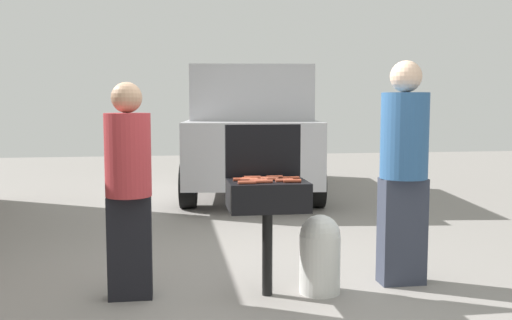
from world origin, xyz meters
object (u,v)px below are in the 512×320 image
hot_dog_10 (264,181)px  hot_dog_7 (252,177)px  hot_dog_4 (249,180)px  hot_dog_6 (250,178)px  hot_dog_11 (292,181)px  hot_dog_12 (291,178)px  propane_tank (320,252)px  hot_dog_1 (284,180)px  hot_dog_0 (270,179)px  person_right (404,164)px  bbq_grill (267,199)px  hot_dog_5 (247,182)px  person_left (128,183)px  hot_dog_9 (274,177)px  hot_dog_2 (266,178)px  hot_dog_8 (242,179)px  hot_dog_3 (258,180)px  parked_minivan (250,130)px

hot_dog_10 → hot_dog_7: bearing=102.0°
hot_dog_4 → hot_dog_6: (0.02, 0.07, 0.00)m
hot_dog_11 → hot_dog_12: (0.02, 0.16, 0.00)m
hot_dog_12 → propane_tank: 0.62m
hot_dog_1 → hot_dog_11: (0.05, -0.04, 0.00)m
hot_dog_1 → hot_dog_10: size_ratio=1.00×
hot_dog_0 → person_right: person_right is taller
bbq_grill → hot_dog_11: (0.17, -0.12, 0.15)m
hot_dog_11 → hot_dog_6: bearing=147.8°
hot_dog_5 → person_left: size_ratio=0.08×
hot_dog_1 → hot_dog_0: bearing=132.7°
hot_dog_4 → hot_dog_9: same height
bbq_grill → person_right: bearing=6.2°
hot_dog_2 → hot_dog_11: 0.25m
propane_tank → person_right: person_right is taller
hot_dog_6 → person_left: size_ratio=0.08×
hot_dog_8 → propane_tank: 0.84m
hot_dog_0 → hot_dog_4: size_ratio=1.00×
hot_dog_3 → hot_dog_11: 0.25m
hot_dog_3 → hot_dog_9: (0.15, 0.18, 0.00)m
hot_dog_0 → hot_dog_8: (-0.21, -0.00, 0.00)m
bbq_grill → person_right: size_ratio=0.49×
hot_dog_5 → person_left: 0.89m
hot_dog_11 → hot_dog_5: bearing=-175.1°
hot_dog_8 → hot_dog_9: (0.27, 0.10, 0.00)m
hot_dog_5 → hot_dog_10: same height
hot_dog_12 → hot_dog_5: bearing=-152.5°
bbq_grill → hot_dog_10: hot_dog_10 is taller
hot_dog_4 → hot_dog_5: 0.15m
hot_dog_4 → hot_dog_9: 0.25m
person_left → hot_dog_3: bearing=-1.7°
bbq_grill → hot_dog_7: size_ratio=6.84×
hot_dog_0 → propane_tank: 0.70m
hot_dog_2 → hot_dog_5: size_ratio=1.00×
hot_dog_6 → parked_minivan: parked_minivan is taller
hot_dog_0 → hot_dog_6: bearing=164.1°
hot_dog_1 → parked_minivan: size_ratio=0.03×
hot_dog_1 → hot_dog_12: (0.08, 0.12, 0.00)m
hot_dog_0 → hot_dog_1: (0.09, -0.10, 0.00)m
hot_dog_2 → hot_dog_4: bearing=-151.5°
hot_dog_4 → hot_dog_5: bearing=-104.2°
hot_dog_11 → hot_dog_12: same height
hot_dog_0 → person_left: bearing=176.6°
hot_dog_8 → hot_dog_10: same height
hot_dog_1 → person_right: person_right is taller
hot_dog_7 → hot_dog_11: 0.36m
hot_dog_12 → hot_dog_2: bearing=171.8°
hot_dog_3 → hot_dog_4: size_ratio=1.00×
bbq_grill → hot_dog_6: size_ratio=6.84×
hot_dog_1 → hot_dog_3: bearing=174.5°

